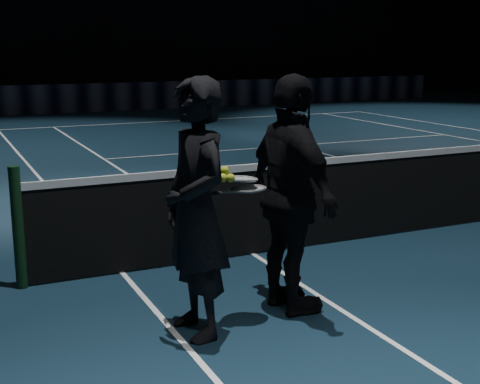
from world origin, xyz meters
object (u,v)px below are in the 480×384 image
object	(u,v)px
player_a	(196,210)
tennis_balls	(226,176)
racket_lower	(249,189)
player_b	(292,196)
racket_upper	(240,179)

from	to	relation	value
player_a	tennis_balls	bearing A→B (deg)	92.32
racket_lower	player_b	bearing A→B (deg)	-0.00
racket_upper	racket_lower	bearing A→B (deg)	-42.66
tennis_balls	racket_lower	bearing A→B (deg)	5.08
player_a	racket_upper	size ratio (longest dim) A/B	2.81
player_a	tennis_balls	world-z (taller)	player_a
player_a	tennis_balls	distance (m)	0.34
racket_upper	player_a	bearing A→B (deg)	-178.29
player_b	racket_lower	bearing A→B (deg)	92.99
player_b	tennis_balls	xyz separation A→B (m)	(-0.59, -0.06, 0.22)
racket_lower	racket_upper	distance (m)	0.10
player_a	racket_lower	bearing A→B (deg)	91.20
player_a	player_b	xyz separation A→B (m)	(0.84, 0.10, 0.00)
racket_lower	player_a	bearing A→B (deg)	-180.00
player_b	racket_upper	distance (m)	0.49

